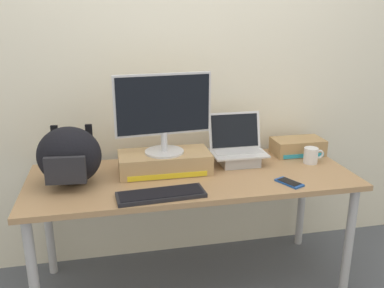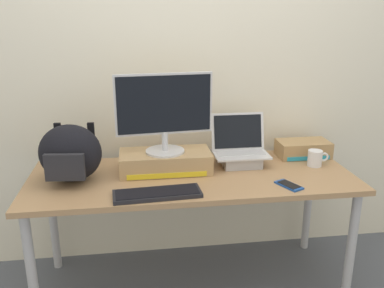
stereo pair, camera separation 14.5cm
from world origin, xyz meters
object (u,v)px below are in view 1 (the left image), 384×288
desktop_monitor (164,112)px  plush_toy (67,160)px  messenger_backpack (69,156)px  external_keyboard (161,194)px  open_laptop (238,153)px  cell_phone (289,183)px  coffee_mug (311,155)px  toner_box_yellow (165,162)px  toner_box_cyan (298,146)px

desktop_monitor → plush_toy: desktop_monitor is taller
desktop_monitor → messenger_backpack: size_ratio=1.53×
external_keyboard → messenger_backpack: messenger_backpack is taller
external_keyboard → messenger_backpack: 0.53m
plush_toy → external_keyboard: bearing=-47.7°
open_laptop → cell_phone: (0.17, -0.36, -0.06)m
open_laptop → coffee_mug: size_ratio=2.56×
messenger_backpack → cell_phone: bearing=-6.6°
toner_box_yellow → messenger_backpack: 0.52m
cell_phone → toner_box_cyan: size_ratio=0.51×
external_keyboard → plush_toy: 0.72m
external_keyboard → plush_toy: size_ratio=5.26×
messenger_backpack → toner_box_cyan: messenger_backpack is taller
cell_phone → toner_box_cyan: 0.52m
toner_box_cyan → plush_toy: bearing=177.3°
toner_box_yellow → toner_box_cyan: bearing=8.6°
plush_toy → open_laptop: bearing=-8.3°
plush_toy → cell_phone: bearing=-23.5°
coffee_mug → cell_phone: (-0.26, -0.27, -0.04)m
coffee_mug → toner_box_cyan: 0.17m
toner_box_yellow → cell_phone: 0.70m
desktop_monitor → messenger_backpack: (-0.51, -0.07, -0.20)m
toner_box_yellow → desktop_monitor: (0.00, -0.00, 0.29)m
messenger_backpack → toner_box_cyan: (1.39, 0.20, -0.10)m
messenger_backpack → coffee_mug: (1.39, 0.03, -0.11)m
toner_box_yellow → external_keyboard: bearing=-101.4°
messenger_backpack → coffee_mug: bearing=6.6°
open_laptop → coffee_mug: (0.43, -0.09, -0.01)m
external_keyboard → messenger_backpack: bearing=145.7°
toner_box_yellow → open_laptop: 0.45m
toner_box_yellow → coffee_mug: (0.88, -0.04, -0.01)m
external_keyboard → toner_box_cyan: bearing=22.3°
toner_box_cyan → desktop_monitor: bearing=-171.3°
messenger_backpack → desktop_monitor: bearing=13.1°
desktop_monitor → toner_box_cyan: (0.88, 0.13, -0.30)m
desktop_monitor → toner_box_yellow: bearing=92.2°
external_keyboard → coffee_mug: (0.95, 0.29, 0.04)m
coffee_mug → plush_toy: bearing=170.5°
toner_box_yellow → plush_toy: bearing=160.1°
desktop_monitor → toner_box_cyan: desktop_monitor is taller
open_laptop → messenger_backpack: (-0.96, -0.12, 0.09)m
toner_box_yellow → external_keyboard: size_ratio=1.16×
open_laptop → plush_toy: (-1.00, 0.15, -0.02)m
toner_box_yellow → cell_phone: toner_box_yellow is taller
plush_toy → toner_box_yellow: bearing=-19.9°
external_keyboard → toner_box_cyan: (0.95, 0.46, 0.04)m
messenger_backpack → cell_phone: messenger_backpack is taller
coffee_mug → plush_toy: 1.45m
cell_phone → toner_box_cyan: toner_box_cyan is taller
toner_box_yellow → open_laptop: (0.45, 0.05, 0.00)m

